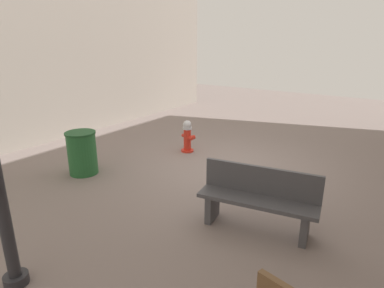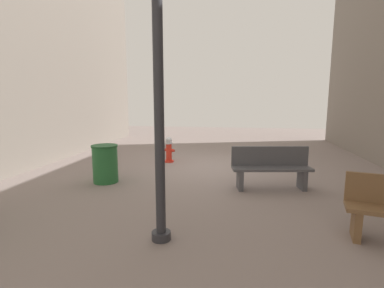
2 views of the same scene
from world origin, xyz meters
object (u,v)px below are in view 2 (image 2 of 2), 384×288
(bench_near, at_px, (271,167))
(street_lamp, at_px, (158,66))
(fire_hydrant, at_px, (169,149))
(trash_bin, at_px, (105,164))

(bench_near, relative_size, street_lamp, 0.46)
(fire_hydrant, xyz_separation_m, street_lamp, (-1.09, 5.04, 2.05))
(fire_hydrant, bearing_deg, trash_bin, 67.47)
(street_lamp, bearing_deg, fire_hydrant, -77.81)
(bench_near, bearing_deg, fire_hydrant, -38.33)
(bench_near, distance_m, street_lamp, 3.83)
(fire_hydrant, relative_size, trash_bin, 0.89)
(bench_near, height_order, trash_bin, bench_near)
(street_lamp, bearing_deg, bench_near, -123.86)
(fire_hydrant, bearing_deg, street_lamp, 102.19)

